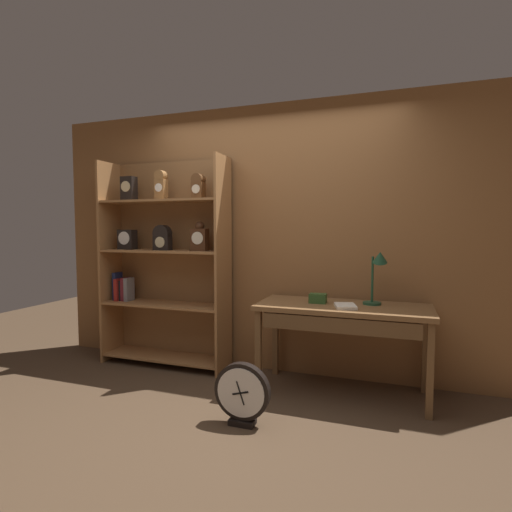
# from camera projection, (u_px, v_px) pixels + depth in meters

# --- Properties ---
(ground_plane) EXTENTS (10.00, 10.00, 0.00)m
(ground_plane) POSITION_uv_depth(u_px,v_px,m) (213.00, 434.00, 2.74)
(ground_plane) COLOR #4C3826
(back_wood_panel) EXTENTS (4.80, 0.05, 2.60)m
(back_wood_panel) POSITION_uv_depth(u_px,v_px,m) (271.00, 239.00, 3.92)
(back_wood_panel) COLOR brown
(back_wood_panel) RESTS_ON ground
(bookshelf) EXTENTS (1.34, 0.37, 2.10)m
(bookshelf) POSITION_uv_depth(u_px,v_px,m) (164.00, 261.00, 4.11)
(bookshelf) COLOR #9E6B3D
(bookshelf) RESTS_ON ground
(workbench) EXTENTS (1.43, 0.61, 0.76)m
(workbench) POSITION_uv_depth(u_px,v_px,m) (343.00, 316.00, 3.34)
(workbench) COLOR brown
(workbench) RESTS_ON ground
(desk_lamp) EXTENTS (0.20, 0.20, 0.47)m
(desk_lamp) POSITION_uv_depth(u_px,v_px,m) (377.00, 270.00, 3.32)
(desk_lamp) COLOR #1E472D
(desk_lamp) RESTS_ON workbench
(toolbox_small) EXTENTS (0.15, 0.10, 0.08)m
(toolbox_small) POSITION_uv_depth(u_px,v_px,m) (318.00, 298.00, 3.44)
(toolbox_small) COLOR #2D5123
(toolbox_small) RESTS_ON workbench
(open_repair_manual) EXTENTS (0.21, 0.25, 0.02)m
(open_repair_manual) POSITION_uv_depth(u_px,v_px,m) (345.00, 306.00, 3.25)
(open_repair_manual) COLOR silver
(open_repair_manual) RESTS_ON workbench
(round_clock_large) EXTENTS (0.41, 0.11, 0.45)m
(round_clock_large) POSITION_uv_depth(u_px,v_px,m) (242.00, 393.00, 2.85)
(round_clock_large) COLOR black
(round_clock_large) RESTS_ON ground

